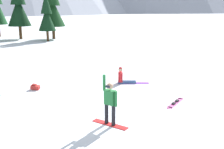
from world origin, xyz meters
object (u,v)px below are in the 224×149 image
(snowboarder_midground, at_px, (123,78))
(pine_tree_broad, at_px, (47,15))
(pine_tree_young, at_px, (18,6))
(loose_snowboard_near_right, at_px, (175,103))
(pine_tree_leaning, at_px, (52,7))
(snowboarder_foreground, at_px, (110,102))
(backpack_red, at_px, (35,87))

(snowboarder_midground, xyz_separation_m, pine_tree_broad, (-4.61, 20.63, 2.89))
(snowboarder_midground, relative_size, pine_tree_young, 0.23)
(loose_snowboard_near_right, bearing_deg, pine_tree_broad, 104.17)
(pine_tree_young, bearing_deg, pine_tree_leaning, -11.43)
(snowboarder_midground, relative_size, loose_snowboard_near_right, 1.30)
(loose_snowboard_near_right, xyz_separation_m, pine_tree_leaning, (-5.41, 26.53, 4.13))
(snowboarder_midground, height_order, pine_tree_broad, pine_tree_broad)
(snowboarder_midground, relative_size, pine_tree_leaning, 0.24)
(pine_tree_leaning, bearing_deg, pine_tree_young, 168.57)
(pine_tree_young, bearing_deg, snowboarder_foreground, -77.80)
(snowboarder_midground, distance_m, pine_tree_leaning, 23.42)
(snowboarder_foreground, height_order, backpack_red, snowboarder_foreground)
(snowboarder_midground, distance_m, backpack_red, 4.95)
(snowboarder_midground, xyz_separation_m, backpack_red, (-4.94, -0.22, -0.19))
(snowboarder_midground, distance_m, pine_tree_broad, 21.33)
(snowboarder_foreground, xyz_separation_m, pine_tree_leaning, (-1.97, 28.22, 3.25))
(loose_snowboard_near_right, relative_size, pine_tree_broad, 0.24)
(loose_snowboard_near_right, xyz_separation_m, pine_tree_young, (-9.73, 27.40, 4.24))
(snowboarder_foreground, height_order, pine_tree_young, pine_tree_young)
(pine_tree_leaning, bearing_deg, snowboarder_foreground, -86.00)
(pine_tree_leaning, distance_m, pine_tree_broad, 2.46)
(pine_tree_young, xyz_separation_m, pine_tree_leaning, (4.32, -0.87, -0.11))
(backpack_red, relative_size, pine_tree_broad, 0.09)
(backpack_red, distance_m, pine_tree_young, 24.45)
(snowboarder_midground, xyz_separation_m, loose_snowboard_near_right, (1.54, -3.75, -0.31))
(pine_tree_young, bearing_deg, snowboarder_midground, -70.92)
(snowboarder_midground, height_order, backpack_red, snowboarder_midground)
(snowboarder_foreground, relative_size, loose_snowboard_near_right, 1.37)
(loose_snowboard_near_right, relative_size, backpack_red, 2.53)
(backpack_red, bearing_deg, loose_snowboard_near_right, -28.50)
(snowboarder_midground, distance_m, pine_tree_young, 25.34)
(snowboarder_foreground, height_order, pine_tree_broad, pine_tree_broad)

